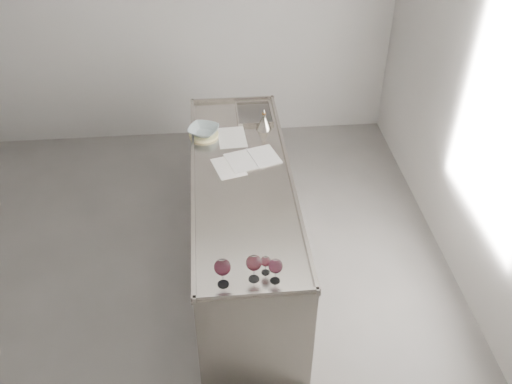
{
  "coord_description": "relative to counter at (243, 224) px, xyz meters",
  "views": [
    {
      "loc": [
        0.29,
        -3.16,
        3.49
      ],
      "look_at": [
        0.58,
        0.0,
        1.02
      ],
      "focal_mm": 40.0,
      "sensor_mm": 36.0,
      "label": 1
    }
  ],
  "objects": [
    {
      "name": "counter",
      "position": [
        0.0,
        0.0,
        0.0
      ],
      "size": [
        0.77,
        2.42,
        0.97
      ],
      "color": "gray",
      "rests_on": "ground"
    },
    {
      "name": "wine_funnel",
      "position": [
        0.24,
        0.67,
        0.53
      ],
      "size": [
        0.13,
        0.13,
        0.2
      ],
      "rotation": [
        0.0,
        0.0,
        -0.32
      ],
      "color": "gray",
      "rests_on": "counter"
    },
    {
      "name": "wine_glass_middle",
      "position": [
        -0.0,
        -1.06,
        0.6
      ],
      "size": [
        0.1,
        0.1,
        0.19
      ],
      "rotation": [
        0.0,
        0.0,
        0.19
      ],
      "color": "white",
      "rests_on": "counter"
    },
    {
      "name": "loose_paper_top",
      "position": [
        -0.09,
        0.14,
        0.47
      ],
      "size": [
        0.28,
        0.34,
        0.0
      ],
      "primitive_type": "cube",
      "rotation": [
        0.0,
        0.0,
        0.27
      ],
      "color": "white",
      "rests_on": "counter"
    },
    {
      "name": "ceramic_bowl",
      "position": [
        -0.28,
        0.61,
        0.52
      ],
      "size": [
        0.32,
        0.32,
        0.06
      ],
      "primitive_type": "imported",
      "rotation": [
        0.0,
        0.0,
        -0.39
      ],
      "color": "#90A5A8",
      "rests_on": "trivet"
    },
    {
      "name": "wine_glass_small",
      "position": [
        0.07,
        -1.01,
        0.56
      ],
      "size": [
        0.06,
        0.06,
        0.13
      ],
      "rotation": [
        0.0,
        0.0,
        -0.17
      ],
      "color": "white",
      "rests_on": "counter"
    },
    {
      "name": "notebook",
      "position": [
        0.1,
        0.23,
        0.47
      ],
      "size": [
        0.46,
        0.38,
        0.02
      ],
      "rotation": [
        0.0,
        0.0,
        0.28
      ],
      "color": "white",
      "rests_on": "counter"
    },
    {
      "name": "wine_glass_left",
      "position": [
        -0.19,
        -1.08,
        0.61
      ],
      "size": [
        0.1,
        0.1,
        0.2
      ],
      "rotation": [
        0.0,
        0.0,
        -0.06
      ],
      "color": "white",
      "rests_on": "counter"
    },
    {
      "name": "trivet",
      "position": [
        -0.28,
        0.61,
        0.48
      ],
      "size": [
        0.28,
        0.28,
        0.02
      ],
      "primitive_type": "cylinder",
      "rotation": [
        0.0,
        0.0,
        0.15
      ],
      "color": "beige",
      "rests_on": "counter"
    },
    {
      "name": "wine_glass_right",
      "position": [
        0.12,
        -1.08,
        0.59
      ],
      "size": [
        0.09,
        0.09,
        0.17
      ],
      "rotation": [
        0.0,
        0.0,
        0.28
      ],
      "color": "white",
      "rests_on": "counter"
    },
    {
      "name": "loose_paper_under",
      "position": [
        -0.04,
        0.56,
        0.47
      ],
      "size": [
        0.24,
        0.34,
        0.0
      ],
      "primitive_type": "cube",
      "rotation": [
        0.0,
        0.0,
        0.05
      ],
      "color": "silver",
      "rests_on": "counter"
    },
    {
      "name": "room_shell",
      "position": [
        -0.5,
        -0.3,
        0.93
      ],
      "size": [
        4.54,
        5.04,
        2.84
      ],
      "color": "#595653",
      "rests_on": "ground"
    }
  ]
}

